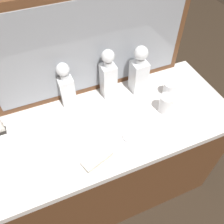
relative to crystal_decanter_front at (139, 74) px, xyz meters
The scene contains 10 objects.
ground_plane 1.00m from the crystal_decanter_front, 144.03° to the right, with size 6.00×6.00×0.00m, color #2D2319.
dresser 0.62m from the crystal_decanter_front, 144.03° to the right, with size 1.38×0.61×0.83m.
dresser_mirror 0.32m from the crystal_decanter_front, 156.65° to the left, with size 1.16×0.03×0.60m.
crystal_decanter_front is the anchor object (origin of this frame).
crystal_decanter_right 0.18m from the crystal_decanter_front, 169.82° to the left, with size 0.08×0.08×0.31m.
crystal_decanter_far_right 0.43m from the crystal_decanter_front, behind, with size 0.08×0.08×0.28m.
crystal_tumbler_center 0.21m from the crystal_decanter_front, 35.90° to the right, with size 0.08×0.08×0.09m.
crystal_tumbler_left 0.24m from the crystal_decanter_front, 73.51° to the right, with size 0.08×0.08×0.11m.
silver_brush_far_right 0.56m from the crystal_decanter_front, 137.32° to the right, with size 0.17×0.11×0.02m.
porcelain_dish 0.39m from the crystal_decanter_front, 123.01° to the right, with size 0.07×0.07×0.01m.
Camera 1 is at (-0.32, -0.75, 1.85)m, focal length 37.90 mm.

